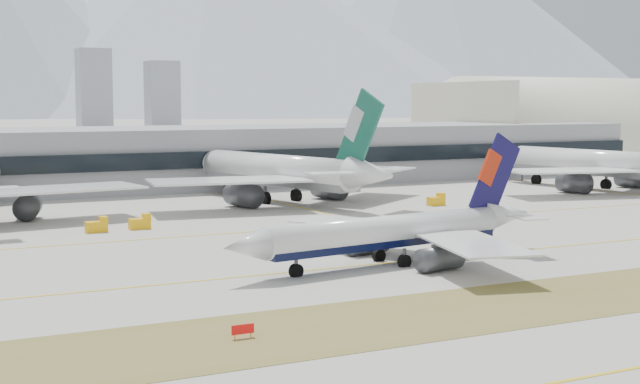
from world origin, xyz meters
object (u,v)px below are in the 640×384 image
taxiing_airliner (397,232)px  widebody_china_air (600,165)px  hangar (563,162)px  widebody_cathay (284,172)px  terminal (152,157)px

taxiing_airliner → widebody_china_air: widebody_china_air is taller
hangar → taxiing_airliner: bearing=-138.0°
taxiing_airliner → widebody_china_air: bearing=-155.4°
widebody_cathay → widebody_china_air: 81.08m
taxiing_airliner → widebody_cathay: 73.91m
widebody_cathay → terminal: widebody_cathay is taller
widebody_china_air → hangar: (59.23, 78.63, -6.10)m
hangar → widebody_china_air: bearing=-127.0°
widebody_cathay → terminal: 50.58m
widebody_cathay → hangar: size_ratio=0.74×
taxiing_airliner → widebody_cathay: widebody_cathay is taller
terminal → widebody_china_air: bearing=-31.5°
taxiing_airliner → hangar: size_ratio=0.57×
widebody_cathay → widebody_china_air: (80.44, -10.14, -0.30)m
taxiing_airliner → terminal: taxiing_airliner is taller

